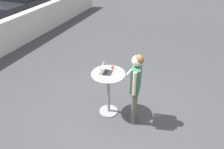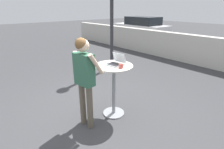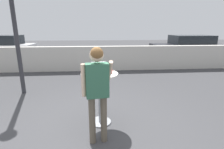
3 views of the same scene
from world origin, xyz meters
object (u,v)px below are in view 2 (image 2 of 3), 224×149
(cafe_table, at_px, (114,82))
(laptop, at_px, (116,62))
(coffee_mug, at_px, (121,66))
(parked_car_further_down, at_px, (141,27))
(standing_person, at_px, (84,73))

(cafe_table, bearing_deg, laptop, 96.34)
(coffee_mug, relative_size, parked_car_further_down, 0.02)
(standing_person, bearing_deg, coffee_mug, 67.19)
(standing_person, xyz_separation_m, parked_car_further_down, (-6.01, 8.58, -0.28))
(laptop, xyz_separation_m, parked_car_further_down, (-6.05, 7.88, -0.35))
(coffee_mug, distance_m, parked_car_further_down, 10.14)
(cafe_table, xyz_separation_m, laptop, (-0.01, 0.06, 0.39))
(cafe_table, xyz_separation_m, coffee_mug, (0.21, -0.02, 0.39))
(cafe_table, xyz_separation_m, parked_car_further_down, (-6.06, 7.94, 0.04))
(laptop, distance_m, parked_car_further_down, 9.95)
(laptop, xyz_separation_m, standing_person, (-0.04, -0.70, -0.07))
(cafe_table, distance_m, parked_car_further_down, 9.99)
(cafe_table, bearing_deg, parked_car_further_down, 127.33)
(cafe_table, distance_m, laptop, 0.40)
(laptop, bearing_deg, cafe_table, -83.66)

